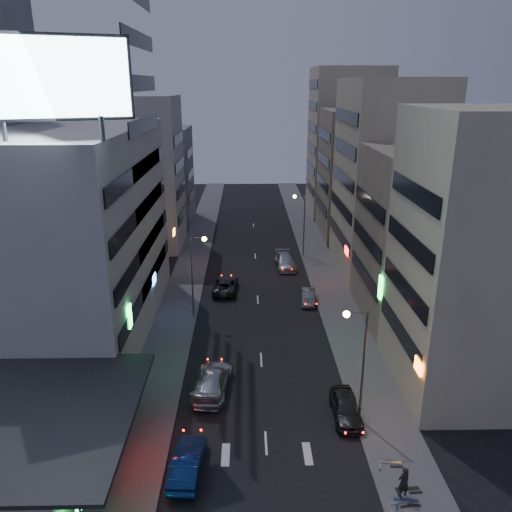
{
  "coord_description": "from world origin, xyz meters",
  "views": [
    {
      "loc": [
        -1.15,
        -21.74,
        21.35
      ],
      "look_at": [
        -0.3,
        19.95,
        6.94
      ],
      "focal_mm": 35.0,
      "sensor_mm": 36.0,
      "label": 1
    }
  ],
  "objects_px": {
    "road_car_silver": "(212,381)",
    "person": "(404,482)",
    "road_car_blue": "(188,462)",
    "parked_car_right_near": "(346,407)",
    "scooter_silver_a": "(409,491)",
    "scooter_silver_b": "(402,453)",
    "scooter_blue": "(420,490)",
    "parked_car_left": "(226,285)",
    "parked_car_right_far": "(285,261)",
    "scooter_black_b": "(419,477)",
    "parked_car_right_mid": "(308,297)"
  },
  "relations": [
    {
      "from": "road_car_silver",
      "to": "person",
      "type": "relative_size",
      "value": 3.19
    },
    {
      "from": "person",
      "to": "road_car_blue",
      "type": "bearing_deg",
      "value": -27.11
    },
    {
      "from": "parked_car_right_near",
      "to": "road_car_blue",
      "type": "distance_m",
      "value": 11.25
    },
    {
      "from": "parked_car_right_near",
      "to": "scooter_silver_a",
      "type": "relative_size",
      "value": 2.39
    },
    {
      "from": "person",
      "to": "scooter_silver_b",
      "type": "height_order",
      "value": "person"
    },
    {
      "from": "scooter_blue",
      "to": "parked_car_left",
      "type": "bearing_deg",
      "value": 26.95
    },
    {
      "from": "parked_car_right_far",
      "to": "scooter_blue",
      "type": "distance_m",
      "value": 36.72
    },
    {
      "from": "scooter_blue",
      "to": "road_car_blue",
      "type": "bearing_deg",
      "value": 85.06
    },
    {
      "from": "person",
      "to": "scooter_black_b",
      "type": "xyz_separation_m",
      "value": [
        1.11,
        0.65,
        -0.32
      ]
    },
    {
      "from": "road_car_silver",
      "to": "scooter_silver_b",
      "type": "relative_size",
      "value": 2.88
    },
    {
      "from": "scooter_black_b",
      "to": "parked_car_right_far",
      "type": "bearing_deg",
      "value": 2.63
    },
    {
      "from": "parked_car_right_mid",
      "to": "scooter_blue",
      "type": "height_order",
      "value": "scooter_blue"
    },
    {
      "from": "scooter_blue",
      "to": "person",
      "type": "bearing_deg",
      "value": 76.91
    },
    {
      "from": "parked_car_right_far",
      "to": "road_car_silver",
      "type": "height_order",
      "value": "road_car_silver"
    },
    {
      "from": "parked_car_right_far",
      "to": "scooter_silver_a",
      "type": "relative_size",
      "value": 2.9
    },
    {
      "from": "scooter_silver_b",
      "to": "scooter_blue",
      "type": "bearing_deg",
      "value": -172.54
    },
    {
      "from": "parked_car_right_near",
      "to": "person",
      "type": "xyz_separation_m",
      "value": [
        1.77,
        -6.98,
        0.28
      ]
    },
    {
      "from": "parked_car_left",
      "to": "scooter_black_b",
      "type": "xyz_separation_m",
      "value": [
        11.79,
        -28.16,
        -0.01
      ]
    },
    {
      "from": "parked_car_right_mid",
      "to": "person",
      "type": "relative_size",
      "value": 2.08
    },
    {
      "from": "road_car_blue",
      "to": "road_car_silver",
      "type": "height_order",
      "value": "road_car_silver"
    },
    {
      "from": "parked_car_left",
      "to": "person",
      "type": "height_order",
      "value": "person"
    },
    {
      "from": "parked_car_right_mid",
      "to": "road_car_silver",
      "type": "relative_size",
      "value": 0.65
    },
    {
      "from": "road_car_blue",
      "to": "parked_car_left",
      "type": "bearing_deg",
      "value": -88.7
    },
    {
      "from": "parked_car_right_far",
      "to": "person",
      "type": "height_order",
      "value": "person"
    },
    {
      "from": "scooter_black_b",
      "to": "scooter_silver_b",
      "type": "height_order",
      "value": "scooter_silver_b"
    },
    {
      "from": "road_car_silver",
      "to": "road_car_blue",
      "type": "bearing_deg",
      "value": 90.06
    },
    {
      "from": "parked_car_left",
      "to": "scooter_black_b",
      "type": "height_order",
      "value": "parked_car_left"
    },
    {
      "from": "road_car_blue",
      "to": "scooter_blue",
      "type": "bearing_deg",
      "value": 173.52
    },
    {
      "from": "parked_car_right_far",
      "to": "road_car_blue",
      "type": "distance_m",
      "value": 35.12
    },
    {
      "from": "scooter_blue",
      "to": "scooter_silver_b",
      "type": "relative_size",
      "value": 0.96
    },
    {
      "from": "parked_car_right_far",
      "to": "scooter_silver_a",
      "type": "height_order",
      "value": "parked_car_right_far"
    },
    {
      "from": "parked_car_right_far",
      "to": "scooter_black_b",
      "type": "bearing_deg",
      "value": -86.68
    },
    {
      "from": "parked_car_right_mid",
      "to": "scooter_silver_a",
      "type": "bearing_deg",
      "value": -78.39
    },
    {
      "from": "parked_car_right_near",
      "to": "road_car_silver",
      "type": "xyz_separation_m",
      "value": [
        -9.19,
        3.24,
        0.09
      ]
    },
    {
      "from": "road_car_blue",
      "to": "scooter_blue",
      "type": "distance_m",
      "value": 12.89
    },
    {
      "from": "person",
      "to": "scooter_blue",
      "type": "xyz_separation_m",
      "value": [
        0.82,
        -0.27,
        -0.33
      ]
    },
    {
      "from": "parked_car_right_mid",
      "to": "scooter_silver_b",
      "type": "height_order",
      "value": "scooter_silver_b"
    },
    {
      "from": "road_car_silver",
      "to": "parked_car_right_far",
      "type": "bearing_deg",
      "value": -99.32
    },
    {
      "from": "scooter_silver_a",
      "to": "scooter_silver_b",
      "type": "relative_size",
      "value": 0.92
    },
    {
      "from": "parked_car_right_mid",
      "to": "road_car_silver",
      "type": "distance_m",
      "value": 17.87
    },
    {
      "from": "parked_car_left",
      "to": "scooter_silver_a",
      "type": "bearing_deg",
      "value": 114.03
    },
    {
      "from": "parked_car_right_near",
      "to": "parked_car_right_mid",
      "type": "height_order",
      "value": "parked_car_right_near"
    },
    {
      "from": "road_car_silver",
      "to": "scooter_silver_b",
      "type": "distance_m",
      "value": 13.96
    },
    {
      "from": "scooter_blue",
      "to": "scooter_black_b",
      "type": "relative_size",
      "value": 0.99
    },
    {
      "from": "parked_car_right_far",
      "to": "person",
      "type": "bearing_deg",
      "value": -88.54
    },
    {
      "from": "parked_car_left",
      "to": "road_car_blue",
      "type": "distance_m",
      "value": 26.8
    },
    {
      "from": "parked_car_right_far",
      "to": "road_car_blue",
      "type": "height_order",
      "value": "parked_car_right_far"
    },
    {
      "from": "scooter_silver_b",
      "to": "parked_car_right_far",
      "type": "bearing_deg",
      "value": 12.8
    },
    {
      "from": "parked_car_right_mid",
      "to": "road_car_silver",
      "type": "bearing_deg",
      "value": -113.33
    },
    {
      "from": "parked_car_right_near",
      "to": "person",
      "type": "bearing_deg",
      "value": -75.2
    }
  ]
}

